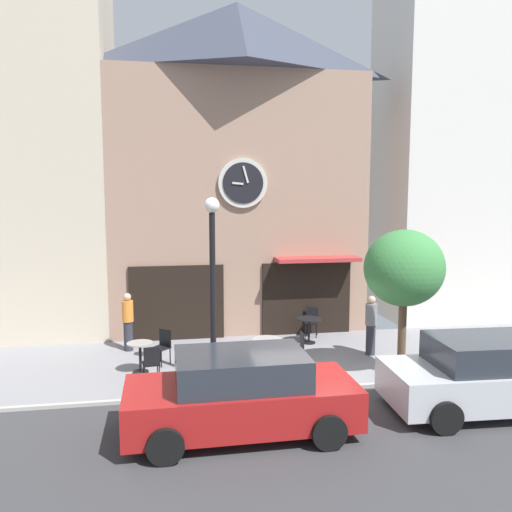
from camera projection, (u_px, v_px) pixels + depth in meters
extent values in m
cube|color=gray|center=(287.00, 359.00, 14.28)|extent=(26.05, 4.86, 0.05)
cube|color=#38383A|center=(351.00, 447.00, 9.34)|extent=(26.05, 5.24, 0.05)
cube|color=#A8A5A0|center=(311.00, 389.00, 11.92)|extent=(26.05, 0.12, 0.08)
cube|color=#9E7A66|center=(238.00, 204.00, 17.11)|extent=(8.20, 2.23, 8.27)
pyramid|color=#383D4C|center=(237.00, 38.00, 16.48)|extent=(7.38, 3.12, 2.19)
cylinder|color=beige|center=(243.00, 183.00, 15.88)|extent=(1.51, 0.10, 1.51)
cylinder|color=black|center=(243.00, 183.00, 15.82)|extent=(1.24, 0.04, 1.24)
cube|color=beige|center=(238.00, 183.00, 15.75)|extent=(0.34, 0.03, 0.09)
cube|color=beige|center=(246.00, 174.00, 15.76)|extent=(0.20, 0.03, 0.53)
cube|color=black|center=(177.00, 303.00, 15.99)|extent=(2.87, 0.10, 2.30)
cube|color=black|center=(306.00, 298.00, 16.68)|extent=(2.87, 0.10, 2.30)
cube|color=#B23333|center=(317.00, 259.00, 16.26)|extent=(2.62, 0.90, 0.12)
cube|color=beige|center=(9.00, 134.00, 16.84)|extent=(6.39, 4.75, 12.80)
cube|color=silver|center=(468.00, 133.00, 18.85)|extent=(6.12, 3.49, 13.30)
cylinder|color=black|center=(214.00, 372.00, 12.62)|extent=(0.32, 0.32, 0.36)
cylinder|color=black|center=(213.00, 298.00, 12.40)|extent=(0.14, 0.14, 4.04)
sphere|color=white|center=(212.00, 205.00, 12.13)|extent=(0.36, 0.36, 0.36)
cylinder|color=brown|center=(402.00, 336.00, 12.81)|extent=(0.20, 0.20, 2.01)
ellipsoid|color=#3D8442|center=(404.00, 268.00, 12.61)|extent=(1.96, 1.77, 1.87)
cylinder|color=black|center=(140.00, 358.00, 13.11)|extent=(0.07, 0.07, 0.76)
cylinder|color=black|center=(141.00, 372.00, 13.15)|extent=(0.40, 0.40, 0.03)
cylinder|color=gray|center=(140.00, 343.00, 13.06)|extent=(0.66, 0.66, 0.03)
cylinder|color=black|center=(267.00, 353.00, 13.53)|extent=(0.07, 0.07, 0.73)
cylinder|color=black|center=(267.00, 366.00, 13.57)|extent=(0.40, 0.40, 0.03)
cylinder|color=gray|center=(267.00, 340.00, 13.48)|extent=(0.78, 0.78, 0.03)
cylinder|color=black|center=(309.00, 331.00, 15.69)|extent=(0.07, 0.07, 0.75)
cylinder|color=black|center=(309.00, 342.00, 15.73)|extent=(0.40, 0.40, 0.03)
cylinder|color=black|center=(309.00, 319.00, 15.64)|extent=(0.76, 0.76, 0.03)
cube|color=black|center=(161.00, 348.00, 13.71)|extent=(0.56, 0.56, 0.04)
cube|color=black|center=(165.00, 338.00, 13.84)|extent=(0.31, 0.28, 0.45)
cylinder|color=black|center=(152.00, 357.00, 13.68)|extent=(0.03, 0.03, 0.45)
cylinder|color=black|center=(161.00, 359.00, 13.51)|extent=(0.03, 0.03, 0.45)
cylinder|color=black|center=(160.00, 353.00, 13.97)|extent=(0.03, 0.03, 0.45)
cylinder|color=black|center=(170.00, 355.00, 13.79)|extent=(0.03, 0.03, 0.45)
cube|color=black|center=(251.00, 358.00, 12.84)|extent=(0.56, 0.56, 0.04)
cube|color=black|center=(247.00, 351.00, 12.65)|extent=(0.32, 0.27, 0.45)
cylinder|color=black|center=(260.00, 366.00, 12.93)|extent=(0.03, 0.03, 0.45)
cylinder|color=black|center=(248.00, 364.00, 13.09)|extent=(0.03, 0.03, 0.45)
cylinder|color=black|center=(253.00, 370.00, 12.63)|extent=(0.03, 0.03, 0.45)
cylinder|color=black|center=(241.00, 368.00, 12.80)|extent=(0.03, 0.03, 0.45)
cube|color=black|center=(151.00, 363.00, 12.46)|extent=(0.45, 0.45, 0.04)
cube|color=black|center=(152.00, 356.00, 12.27)|extent=(0.38, 0.10, 0.45)
cylinder|color=black|center=(157.00, 369.00, 12.70)|extent=(0.03, 0.03, 0.45)
cylinder|color=black|center=(143.00, 371.00, 12.60)|extent=(0.03, 0.03, 0.45)
cylinder|color=black|center=(159.00, 374.00, 12.38)|extent=(0.03, 0.03, 0.45)
cylinder|color=black|center=(145.00, 376.00, 12.28)|extent=(0.03, 0.03, 0.45)
cube|color=black|center=(311.00, 322.00, 16.41)|extent=(0.52, 0.52, 0.04)
cube|color=black|center=(312.00, 314.00, 16.56)|extent=(0.37, 0.17, 0.45)
cylinder|color=black|center=(305.00, 330.00, 16.30)|extent=(0.03, 0.03, 0.45)
cylinder|color=black|center=(316.00, 331.00, 16.24)|extent=(0.03, 0.03, 0.45)
cylinder|color=black|center=(306.00, 328.00, 16.63)|extent=(0.03, 0.03, 0.45)
cylinder|color=black|center=(317.00, 328.00, 16.57)|extent=(0.03, 0.03, 0.45)
cube|color=black|center=(295.00, 350.00, 13.56)|extent=(0.41, 0.41, 0.04)
cube|color=black|center=(302.00, 341.00, 13.56)|extent=(0.05, 0.38, 0.45)
cylinder|color=black|center=(287.00, 356.00, 13.73)|extent=(0.03, 0.03, 0.45)
cylinder|color=black|center=(290.00, 360.00, 13.39)|extent=(0.03, 0.03, 0.45)
cylinder|color=black|center=(300.00, 356.00, 13.77)|extent=(0.03, 0.03, 0.45)
cylinder|color=black|center=(303.00, 360.00, 13.44)|extent=(0.03, 0.03, 0.45)
cylinder|color=#2D2D38|center=(371.00, 340.00, 14.57)|extent=(0.29, 0.29, 0.85)
cylinder|color=slate|center=(371.00, 314.00, 14.48)|extent=(0.36, 0.36, 0.60)
sphere|color=tan|center=(372.00, 300.00, 14.43)|extent=(0.22, 0.22, 0.22)
cylinder|color=#2D2D38|center=(128.00, 336.00, 14.95)|extent=(0.32, 0.32, 0.85)
cylinder|color=orange|center=(128.00, 311.00, 14.86)|extent=(0.39, 0.39, 0.60)
sphere|color=tan|center=(127.00, 297.00, 14.81)|extent=(0.22, 0.22, 0.22)
cube|color=maroon|center=(241.00, 403.00, 9.77)|extent=(4.32, 1.85, 0.75)
cube|color=#262B33|center=(241.00, 369.00, 9.69)|extent=(2.43, 1.61, 0.60)
cylinder|color=black|center=(329.00, 432.00, 9.18)|extent=(0.64, 0.23, 0.64)
cylinder|color=black|center=(302.00, 393.00, 10.93)|extent=(0.64, 0.23, 0.64)
cylinder|color=black|center=(165.00, 446.00, 8.67)|extent=(0.64, 0.23, 0.64)
cylinder|color=black|center=(164.00, 403.00, 10.43)|extent=(0.64, 0.23, 0.64)
cube|color=#B7BABF|center=(490.00, 383.00, 10.79)|extent=(4.38, 2.00, 0.75)
cube|color=#262B33|center=(492.00, 352.00, 10.71)|extent=(2.48, 1.70, 0.60)
cylinder|color=black|center=(445.00, 417.00, 9.76)|extent=(0.65, 0.25, 0.64)
cylinder|color=black|center=(406.00, 383.00, 11.54)|extent=(0.65, 0.25, 0.64)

